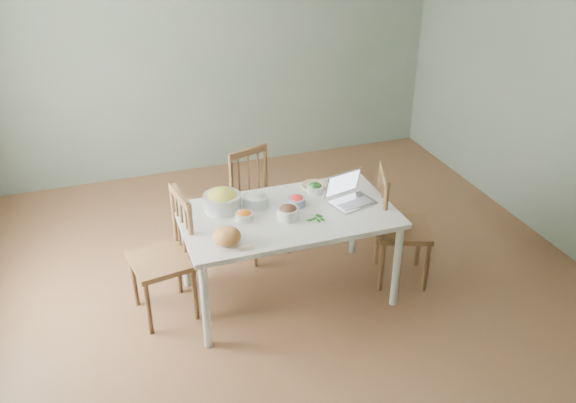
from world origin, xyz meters
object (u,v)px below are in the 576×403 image
object	(u,v)px
dining_table	(288,255)
laptop	(354,191)
chair_far	(261,205)
chair_right	(404,226)
bowl_squash	(222,200)
chair_left	(161,258)
bread_boule	(227,236)

from	to	relation	value
dining_table	laptop	distance (m)	0.72
dining_table	chair_far	distance (m)	0.69
chair_right	bowl_squash	bearing A→B (deg)	98.74
bowl_squash	laptop	world-z (taller)	laptop
chair_left	bread_boule	xyz separation A→B (m)	(0.43, -0.37, 0.32)
dining_table	bowl_squash	world-z (taller)	bowl_squash
chair_right	bread_boule	size ratio (longest dim) A/B	5.14
dining_table	bowl_squash	size ratio (longest dim) A/B	5.64
chair_far	chair_right	world-z (taller)	chair_right
chair_far	bowl_squash	world-z (taller)	chair_far
dining_table	chair_right	size ratio (longest dim) A/B	1.62
chair_far	bread_boule	world-z (taller)	chair_far
chair_right	bowl_squash	xyz separation A→B (m)	(-1.43, 0.31, 0.34)
dining_table	laptop	size ratio (longest dim) A/B	5.04
chair_right	bread_boule	xyz separation A→B (m)	(-1.52, -0.19, 0.32)
bread_boule	bowl_squash	size ratio (longest dim) A/B	0.68
bowl_squash	chair_left	bearing A→B (deg)	-166.37
chair_far	bowl_squash	size ratio (longest dim) A/B	3.29
chair_left	bread_boule	bearing A→B (deg)	40.51
bread_boule	bowl_squash	bearing A→B (deg)	79.87
chair_far	laptop	bearing A→B (deg)	-69.42
laptop	chair_left	bearing A→B (deg)	161.53
dining_table	chair_left	distance (m)	0.99
chair_left	bowl_squash	xyz separation A→B (m)	(0.52, 0.13, 0.34)
chair_left	chair_right	xyz separation A→B (m)	(1.95, -0.18, -0.00)
laptop	dining_table	bearing A→B (deg)	163.62
chair_left	laptop	distance (m)	1.56
bowl_squash	bread_boule	bearing A→B (deg)	-100.13
chair_far	laptop	distance (m)	0.98
bread_boule	chair_left	bearing A→B (deg)	139.40
chair_left	laptop	world-z (taller)	chair_left
chair_left	chair_right	bearing A→B (deg)	75.85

